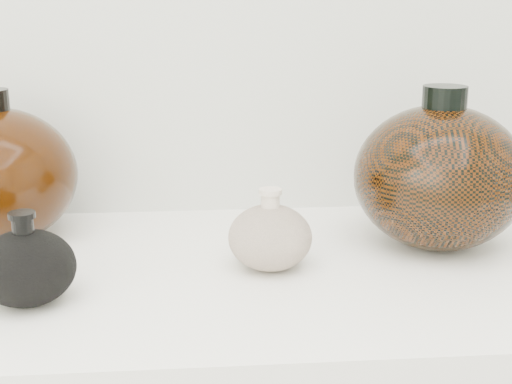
{
  "coord_description": "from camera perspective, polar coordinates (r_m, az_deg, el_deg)",
  "views": [
    {
      "loc": [
        -0.03,
        0.1,
        1.24
      ],
      "look_at": [
        0.04,
        0.92,
        1.01
      ],
      "focal_mm": 50.0,
      "sensor_mm": 36.0,
      "label": 1
    }
  ],
  "objects": [
    {
      "name": "black_gourd_vase",
      "position": [
        0.83,
        -17.88,
        -5.73
      ],
      "size": [
        0.14,
        0.14,
        0.11
      ],
      "color": "black",
      "rests_on": "display_counter"
    },
    {
      "name": "cream_gourd_vase",
      "position": [
        0.89,
        1.14,
        -3.59
      ],
      "size": [
        0.11,
        0.11,
        0.1
      ],
      "color": "beige",
      "rests_on": "display_counter"
    },
    {
      "name": "right_round_pot",
      "position": [
        0.99,
        14.44,
        1.21
      ],
      "size": [
        0.25,
        0.25,
        0.22
      ],
      "color": "black",
      "rests_on": "display_counter"
    }
  ]
}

